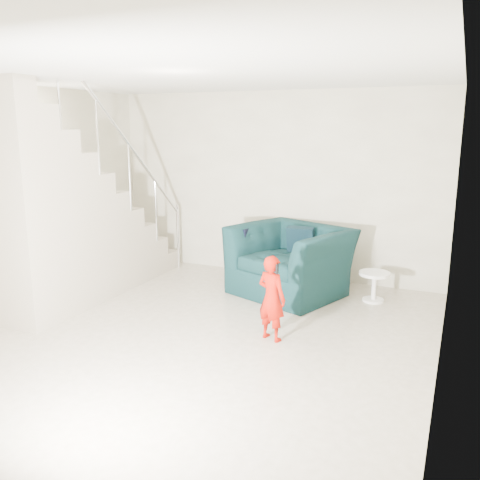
# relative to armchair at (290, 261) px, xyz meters

# --- Properties ---
(floor) EXTENTS (5.50, 5.50, 0.00)m
(floor) POSITION_rel_armchair_xyz_m (-0.56, -1.95, -0.45)
(floor) COLOR gray
(floor) RESTS_ON ground
(ceiling) EXTENTS (5.50, 5.50, 0.00)m
(ceiling) POSITION_rel_armchair_xyz_m (-0.56, -1.95, 2.25)
(ceiling) COLOR silver
(ceiling) RESTS_ON back_wall
(back_wall) EXTENTS (5.00, 0.00, 5.00)m
(back_wall) POSITION_rel_armchair_xyz_m (-0.56, 0.80, 0.90)
(back_wall) COLOR #AAA28A
(back_wall) RESTS_ON floor
(right_wall) EXTENTS (0.00, 5.50, 5.50)m
(right_wall) POSITION_rel_armchair_xyz_m (1.94, -1.95, 0.90)
(right_wall) COLOR #AAA28A
(right_wall) RESTS_ON floor
(armchair) EXTENTS (1.72, 1.62, 0.90)m
(armchair) POSITION_rel_armchair_xyz_m (0.00, 0.00, 0.00)
(armchair) COLOR black
(armchair) RESTS_ON floor
(toddler) EXTENTS (0.38, 0.31, 0.91)m
(toddler) POSITION_rel_armchair_xyz_m (0.30, -1.53, 0.01)
(toddler) COLOR #930904
(toddler) RESTS_ON floor
(side_table) EXTENTS (0.39, 0.39, 0.39)m
(side_table) POSITION_rel_armchair_xyz_m (1.08, 0.12, -0.19)
(side_table) COLOR white
(side_table) RESTS_ON floor
(staircase) EXTENTS (1.02, 3.03, 3.62)m
(staircase) POSITION_rel_armchair_xyz_m (-2.55, -1.39, 0.50)
(staircase) COLOR #ADA089
(staircase) RESTS_ON floor
(cushion) EXTENTS (0.37, 0.18, 0.37)m
(cushion) POSITION_rel_armchair_xyz_m (0.06, 0.25, 0.24)
(cushion) COLOR black
(cushion) RESTS_ON armchair
(throw) EXTENTS (0.05, 0.52, 0.59)m
(throw) POSITION_rel_armchair_xyz_m (-0.59, 0.05, 0.12)
(throw) COLOR black
(throw) RESTS_ON armchair
(phone) EXTENTS (0.03, 0.05, 0.10)m
(phone) POSITION_rel_armchair_xyz_m (0.37, -1.58, 0.34)
(phone) COLOR black
(phone) RESTS_ON toddler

